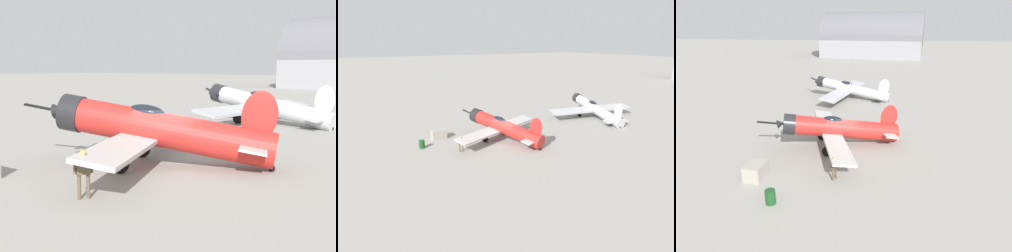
# 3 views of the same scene
# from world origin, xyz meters

# --- Properties ---
(ground_plane) EXTENTS (400.00, 400.00, 0.00)m
(ground_plane) POSITION_xyz_m (0.00, 0.00, 0.00)
(ground_plane) COLOR gray
(airplane_foreground) EXTENTS (11.84, 11.17, 3.50)m
(airplane_foreground) POSITION_xyz_m (-0.17, 0.47, 1.63)
(airplane_foreground) COLOR red
(airplane_foreground) RESTS_ON ground_plane
(airplane_mid_apron) EXTENTS (13.12, 11.88, 3.32)m
(airplane_mid_apron) POSITION_xyz_m (16.35, 1.82, 1.40)
(airplane_mid_apron) COLOR #B7BABF
(airplane_mid_apron) RESTS_ON ground_plane
(ground_crew_mechanic) EXTENTS (0.53, 0.46, 1.67)m
(ground_crew_mechanic) POSITION_xyz_m (-5.53, -0.26, 1.01)
(ground_crew_mechanic) COLOR brown
(ground_crew_mechanic) RESTS_ON ground_plane
(equipment_crate) EXTENTS (1.65, 1.20, 1.04)m
(equipment_crate) POSITION_xyz_m (-6.13, 4.94, 0.52)
(equipment_crate) COLOR #9E998E
(equipment_crate) RESTS_ON ground_plane
(fuel_drum) EXTENTS (0.62, 0.62, 0.87)m
(fuel_drum) POSITION_xyz_m (-8.66, 2.84, 0.43)
(fuel_drum) COLOR #19471E
(fuel_drum) RESTS_ON ground_plane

